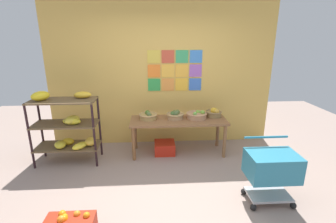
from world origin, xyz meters
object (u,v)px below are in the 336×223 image
object	(u,v)px
produce_crate_under_table	(165,148)
fruit_basket_left	(197,115)
display_table	(178,124)
shopping_cart	(272,168)
fruit_basket_centre	(148,116)
fruit_basket_right	(175,115)
banana_shelf_unit	(68,124)
fruit_basket_back_left	(214,113)

from	to	relation	value
produce_crate_under_table	fruit_basket_left	bearing A→B (deg)	4.32
display_table	fruit_basket_left	xyz separation A→B (m)	(0.34, 0.04, 0.14)
display_table	fruit_basket_left	bearing A→B (deg)	7.32
produce_crate_under_table	shopping_cart	xyz separation A→B (m)	(1.26, -1.46, 0.38)
fruit_basket_centre	produce_crate_under_table	distance (m)	0.67
fruit_basket_left	fruit_basket_right	bearing A→B (deg)	178.71
fruit_basket_right	banana_shelf_unit	bearing A→B (deg)	-171.35
shopping_cart	banana_shelf_unit	bearing A→B (deg)	166.81
banana_shelf_unit	fruit_basket_right	size ratio (longest dim) A/B	3.95
display_table	fruit_basket_back_left	bearing A→B (deg)	11.85
fruit_basket_right	shopping_cart	size ratio (longest dim) A/B	0.39
banana_shelf_unit	fruit_basket_left	world-z (taller)	banana_shelf_unit
fruit_basket_left	shopping_cart	world-z (taller)	shopping_cart
display_table	fruit_basket_right	xyz separation A→B (m)	(-0.06, 0.05, 0.14)
fruit_basket_right	produce_crate_under_table	size ratio (longest dim) A/B	0.85
fruit_basket_right	fruit_basket_back_left	size ratio (longest dim) A/B	1.05
banana_shelf_unit	produce_crate_under_table	distance (m)	1.71
banana_shelf_unit	display_table	bearing A→B (deg)	6.80
fruit_basket_centre	fruit_basket_left	bearing A→B (deg)	-0.99
fruit_basket_centre	banana_shelf_unit	bearing A→B (deg)	-168.02
display_table	produce_crate_under_table	xyz separation A→B (m)	(-0.25, -0.00, -0.46)
fruit_basket_centre	produce_crate_under_table	size ratio (longest dim) A/B	0.90
banana_shelf_unit	fruit_basket_left	size ratio (longest dim) A/B	3.32
fruit_basket_centre	fruit_basket_back_left	bearing A→B (deg)	3.90
fruit_basket_back_left	shopping_cart	distance (m)	1.66
fruit_basket_centre	produce_crate_under_table	bearing A→B (deg)	-11.71
fruit_basket_centre	fruit_basket_back_left	distance (m)	1.21
produce_crate_under_table	fruit_basket_right	bearing A→B (deg)	15.50
fruit_basket_left	shopping_cart	distance (m)	1.67
shopping_cart	fruit_basket_back_left	bearing A→B (deg)	112.42
banana_shelf_unit	fruit_basket_right	distance (m)	1.81
banana_shelf_unit	fruit_basket_left	xyz separation A→B (m)	(2.19, 0.26, 0.03)
display_table	produce_crate_under_table	bearing A→B (deg)	-179.78
banana_shelf_unit	fruit_basket_back_left	distance (m)	2.54
display_table	fruit_basket_back_left	distance (m)	0.70
banana_shelf_unit	fruit_basket_right	xyz separation A→B (m)	(1.79, 0.27, 0.03)
fruit_basket_centre	produce_crate_under_table	xyz separation A→B (m)	(0.29, -0.06, -0.60)
fruit_basket_right	fruit_basket_back_left	world-z (taller)	fruit_basket_back_left
shopping_cart	produce_crate_under_table	bearing A→B (deg)	141.07
fruit_basket_centre	shopping_cart	distance (m)	2.18
banana_shelf_unit	fruit_basket_centre	size ratio (longest dim) A/B	3.75
display_table	fruit_basket_centre	distance (m)	0.55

